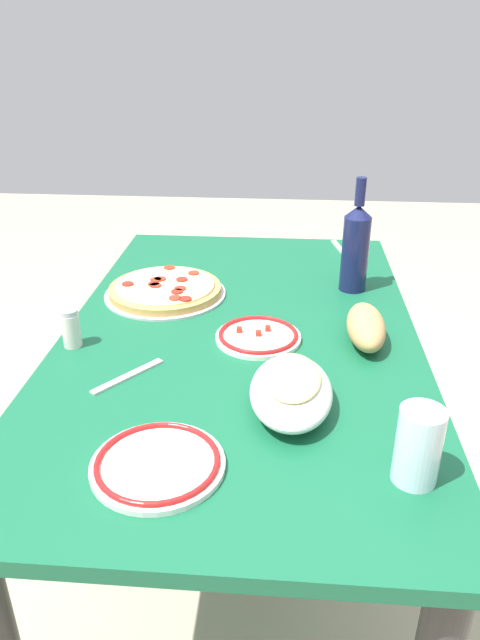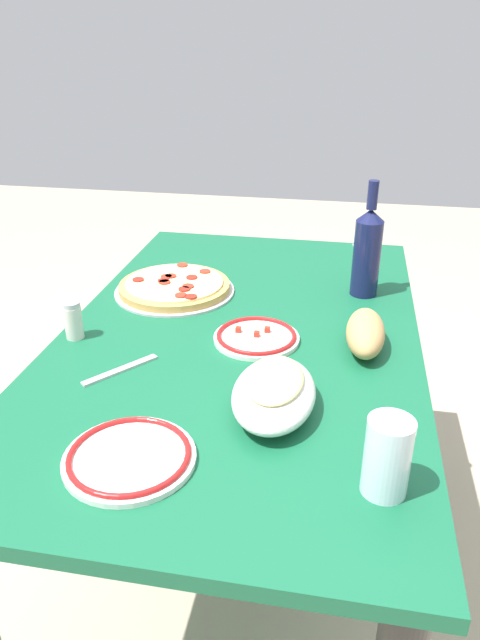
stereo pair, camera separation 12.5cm
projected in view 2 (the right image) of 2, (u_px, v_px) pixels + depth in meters
ground_plane at (240, 567)px, 1.70m from camera, size 8.00×8.00×0.00m
dining_table at (240, 380)px, 1.42m from camera, size 1.35×0.81×0.76m
pepperoni_pizza at (175, 287)px, 1.55m from camera, size 0.31×0.31×0.03m
baked_pasta_dish at (274, 391)px, 1.07m from camera, size 0.24×0.15×0.08m
wine_bottle at (367, 251)px, 1.50m from camera, size 0.07×0.07×0.30m
water_glass at (387, 457)px, 0.87m from camera, size 0.07×0.07×0.13m
side_plate_near at (256, 337)px, 1.32m from camera, size 0.19×0.19×0.02m
side_plate_far at (129, 457)px, 0.95m from camera, size 0.21×0.21×0.02m
bread_loaf at (365, 333)px, 1.27m from camera, size 0.20×0.08×0.07m
spice_shaker at (73, 320)px, 1.32m from camera, size 0.04×0.04×0.09m
fork_left at (121, 370)px, 1.20m from camera, size 0.14×0.12×0.00m
fork_right at (360, 254)px, 1.81m from camera, size 0.17×0.05×0.00m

